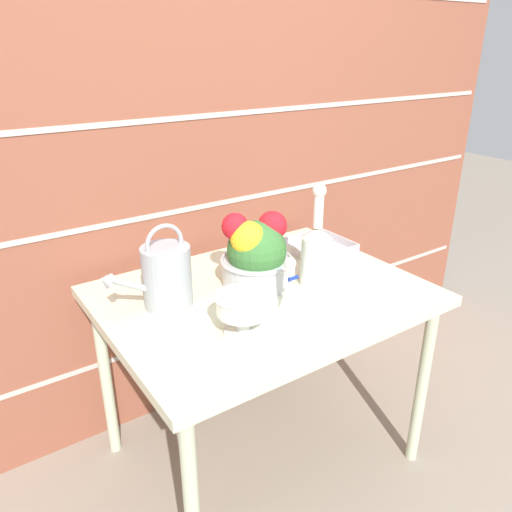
{
  "coord_description": "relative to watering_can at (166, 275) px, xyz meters",
  "views": [
    {
      "loc": [
        -0.89,
        -1.27,
        1.55
      ],
      "look_at": [
        0.0,
        0.04,
        0.86
      ],
      "focal_mm": 35.0,
      "sensor_mm": 36.0,
      "label": 1
    }
  ],
  "objects": [
    {
      "name": "figurine_vase",
      "position": [
        0.31,
        -0.25,
        -0.03
      ],
      "size": [
        0.07,
        0.07,
        0.18
      ],
      "color": "white",
      "rests_on": "patio_table"
    },
    {
      "name": "flower_planter",
      "position": [
        0.33,
        -0.03,
        0.01
      ],
      "size": [
        0.26,
        0.26,
        0.27
      ],
      "color": "#BCBCC1",
      "rests_on": "patio_table"
    },
    {
      "name": "ground_plane",
      "position": [
        0.32,
        -0.1,
        -0.85
      ],
      "size": [
        12.0,
        12.0,
        0.0
      ],
      "primitive_type": "plane",
      "color": "gray"
    },
    {
      "name": "crystal_pedestal_bowl",
      "position": [
        0.11,
        -0.29,
        -0.02
      ],
      "size": [
        0.17,
        0.17,
        0.13
      ],
      "color": "silver",
      "rests_on": "patio_table"
    },
    {
      "name": "watering_can",
      "position": [
        0.0,
        0.0,
        0.0
      ],
      "size": [
        0.31,
        0.16,
        0.28
      ],
      "color": "#9EA3A8",
      "rests_on": "patio_table"
    },
    {
      "name": "patio_table",
      "position": [
        0.32,
        -0.1,
        -0.18
      ],
      "size": [
        1.09,
        0.84,
        0.74
      ],
      "color": "beige",
      "rests_on": "ground_plane"
    },
    {
      "name": "wire_tray",
      "position": [
        0.72,
        0.08,
        -0.1
      ],
      "size": [
        0.25,
        0.24,
        0.04
      ],
      "color": "#B7B7BC",
      "rests_on": "patio_table"
    },
    {
      "name": "brick_wall",
      "position": [
        0.32,
        0.42,
        0.25
      ],
      "size": [
        3.6,
        0.08,
        2.2
      ],
      "color": "brown",
      "rests_on": "ground_plane"
    },
    {
      "name": "glass_decanter",
      "position": [
        0.51,
        -0.15,
        0.02
      ],
      "size": [
        0.11,
        0.11,
        0.37
      ],
      "color": "silver",
      "rests_on": "patio_table"
    }
  ]
}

